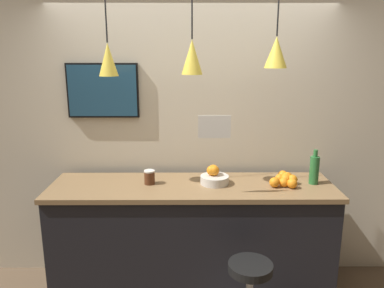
% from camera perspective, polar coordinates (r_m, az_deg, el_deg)
% --- Properties ---
extents(back_wall, '(8.00, 0.06, 2.90)m').
position_cam_1_polar(back_wall, '(3.44, -0.04, 3.01)').
color(back_wall, beige).
rests_on(back_wall, ground_plane).
extents(service_counter, '(2.36, 0.65, 1.02)m').
position_cam_1_polar(service_counter, '(3.34, 0.00, -14.48)').
color(service_counter, black).
rests_on(service_counter, ground_plane).
extents(fruit_bowl, '(0.24, 0.24, 0.16)m').
position_cam_1_polar(fruit_bowl, '(3.15, 3.37, -4.93)').
color(fruit_bowl, beige).
rests_on(fruit_bowl, service_counter).
extents(orange_pile, '(0.25, 0.28, 0.09)m').
position_cam_1_polar(orange_pile, '(3.23, 14.02, -5.23)').
color(orange_pile, orange).
rests_on(orange_pile, service_counter).
extents(juice_bottle, '(0.08, 0.08, 0.29)m').
position_cam_1_polar(juice_bottle, '(3.28, 18.13, -3.70)').
color(juice_bottle, '#286B33').
rests_on(juice_bottle, service_counter).
extents(spread_jar, '(0.09, 0.09, 0.12)m').
position_cam_1_polar(spread_jar, '(3.15, -6.49, -5.04)').
color(spread_jar, '#562D19').
rests_on(spread_jar, service_counter).
extents(pendant_lamp_left, '(0.15, 0.15, 0.89)m').
position_cam_1_polar(pendant_lamp_left, '(2.98, -12.67, 12.56)').
color(pendant_lamp_left, black).
extents(pendant_lamp_middle, '(0.16, 0.16, 0.87)m').
position_cam_1_polar(pendant_lamp_middle, '(2.92, 0.00, 13.20)').
color(pendant_lamp_middle, black).
extents(pendant_lamp_right, '(0.17, 0.17, 0.83)m').
position_cam_1_polar(pendant_lamp_right, '(2.99, 12.70, 13.55)').
color(pendant_lamp_right, black).
extents(mounted_tv, '(0.63, 0.04, 0.48)m').
position_cam_1_polar(mounted_tv, '(3.43, -13.44, 7.92)').
color(mounted_tv, black).
extents(hanging_menu_board, '(0.24, 0.01, 0.17)m').
position_cam_1_polar(hanging_menu_board, '(2.75, 3.44, 2.65)').
color(hanging_menu_board, white).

